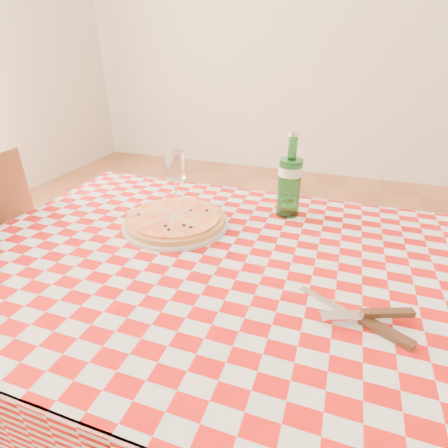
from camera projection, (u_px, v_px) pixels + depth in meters
The scene contains 6 objects.
dining_table at pixel (224, 291), 0.88m from camera, with size 1.20×0.80×0.75m.
tablecloth at pixel (224, 260), 0.83m from camera, with size 1.30×0.90×0.01m, color #9D0C09.
pizza_plate at pixel (176, 219), 0.98m from camera, with size 0.30×0.30×0.04m, color #C18A40, non-canonical shape.
water_bottle at pixel (290, 175), 0.99m from camera, with size 0.07×0.07×0.25m, color #196725, non-canonical shape.
wine_glass at pixel (175, 178), 1.10m from camera, with size 0.06×0.06×0.16m, color silver, non-canonical shape.
cutlery at pixel (361, 316), 0.64m from camera, with size 0.24×0.20×0.03m, color silver, non-canonical shape.
Camera 1 is at (0.23, -0.66, 1.21)m, focal length 28.00 mm.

